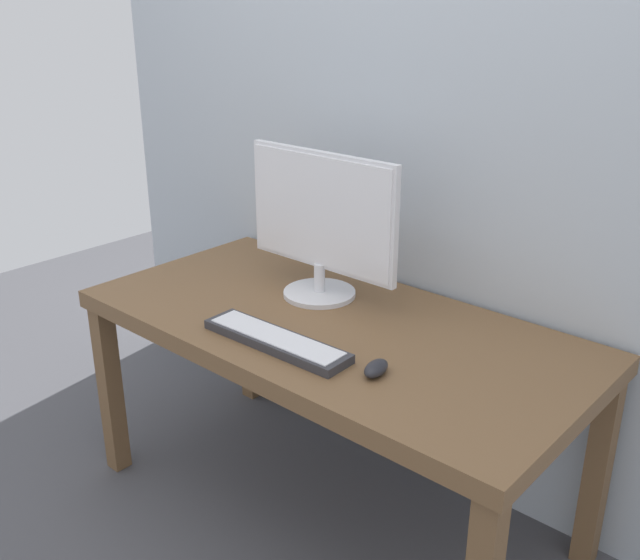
{
  "coord_description": "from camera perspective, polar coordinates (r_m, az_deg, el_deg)",
  "views": [
    {
      "loc": [
        1.29,
        -1.51,
        1.63
      ],
      "look_at": [
        -0.05,
        0.0,
        0.82
      ],
      "focal_mm": 40.22,
      "sensor_mm": 36.0,
      "label": 1
    }
  ],
  "objects": [
    {
      "name": "desk",
      "position": [
        2.22,
        0.91,
        -4.98
      ],
      "size": [
        1.58,
        0.77,
        0.7
      ],
      "color": "brown",
      "rests_on": "ground_plane"
    },
    {
      "name": "mouse",
      "position": [
        1.89,
        4.48,
        -7.02
      ],
      "size": [
        0.07,
        0.1,
        0.04
      ],
      "primitive_type": "ellipsoid",
      "rotation": [
        0.0,
        0.0,
        0.19
      ],
      "color": "#232328",
      "rests_on": "desk"
    },
    {
      "name": "keyboard_primary",
      "position": [
        2.04,
        -3.53,
        -4.82
      ],
      "size": [
        0.48,
        0.13,
        0.03
      ],
      "color": "#333338",
      "rests_on": "desk"
    },
    {
      "name": "ground_plane",
      "position": [
        2.57,
        0.83,
        -17.63
      ],
      "size": [
        6.0,
        6.0,
        0.0
      ],
      "primitive_type": "plane",
      "color": "#4C4C51"
    },
    {
      "name": "wall_back",
      "position": [
        2.33,
        8.28,
        18.37
      ],
      "size": [
        2.97,
        0.04,
        3.0
      ],
      "primitive_type": "cube",
      "color": "#B2BCC6",
      "rests_on": "ground_plane"
    },
    {
      "name": "monitor",
      "position": [
        2.29,
        0.09,
        4.6
      ],
      "size": [
        0.58,
        0.24,
        0.48
      ],
      "color": "silver",
      "rests_on": "desk"
    }
  ]
}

